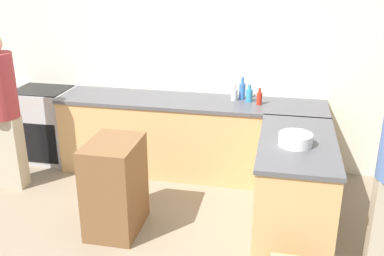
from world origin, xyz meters
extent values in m
plane|color=gray|center=(0.00, 0.00, 0.00)|extent=(14.00, 14.00, 0.00)
cube|color=silver|center=(0.00, 2.05, 1.35)|extent=(8.00, 0.06, 2.70)
cube|color=tan|center=(0.00, 1.70, 0.44)|extent=(3.06, 0.65, 0.87)
cube|color=#4C4C51|center=(0.00, 1.70, 0.89)|extent=(3.09, 0.68, 0.04)
cube|color=tan|center=(1.20, 0.69, 0.44)|extent=(0.66, 1.35, 0.87)
cube|color=#4C4C51|center=(1.20, 0.69, 0.89)|extent=(0.69, 1.38, 0.04)
cube|color=#ADADB2|center=(-1.90, 1.73, 0.46)|extent=(0.70, 0.59, 0.91)
cube|color=black|center=(-1.90, 1.43, 0.32)|extent=(0.58, 0.01, 0.51)
cube|color=black|center=(-1.90, 1.73, 0.92)|extent=(0.64, 0.54, 0.01)
cube|color=brown|center=(-0.43, 0.36, 0.45)|extent=(0.45, 0.62, 0.89)
cylinder|color=white|center=(1.17, 0.58, 0.96)|extent=(0.29, 0.29, 0.11)
cylinder|color=#386BB7|center=(0.58, 1.86, 1.00)|extent=(0.07, 0.07, 0.19)
cylinder|color=#386BB7|center=(0.58, 1.86, 1.13)|extent=(0.03, 0.03, 0.07)
cylinder|color=red|center=(0.79, 1.70, 0.98)|extent=(0.06, 0.06, 0.14)
cylinder|color=red|center=(0.79, 1.70, 1.07)|extent=(0.03, 0.03, 0.05)
cylinder|color=#338CBF|center=(0.67, 1.78, 0.98)|extent=(0.08, 0.08, 0.14)
cylinder|color=#338CBF|center=(0.67, 1.78, 1.08)|extent=(0.03, 0.03, 0.06)
cylinder|color=silver|center=(0.49, 1.80, 0.98)|extent=(0.08, 0.08, 0.13)
cylinder|color=silver|center=(0.49, 1.80, 1.07)|extent=(0.03, 0.03, 0.05)
cube|color=#ADA38E|center=(-1.91, 0.94, 0.41)|extent=(0.32, 0.19, 0.83)
camera|label=1|loc=(1.03, -3.13, 2.43)|focal=42.00mm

